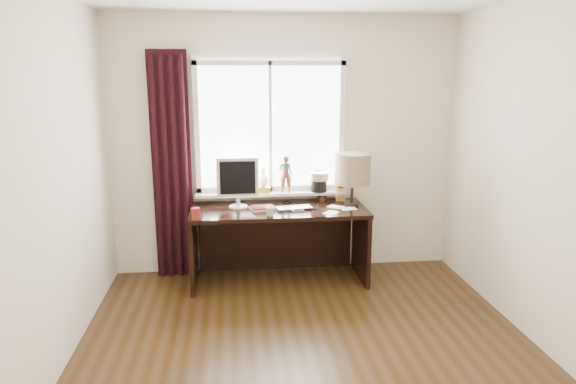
{
  "coord_description": "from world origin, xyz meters",
  "views": [
    {
      "loc": [
        -0.53,
        -3.16,
        2.04
      ],
      "look_at": [
        -0.05,
        1.25,
        1.0
      ],
      "focal_mm": 32.0,
      "sensor_mm": 36.0,
      "label": 1
    }
  ],
  "objects": [
    {
      "name": "loose_papers",
      "position": [
        0.47,
        1.52,
        0.75
      ],
      "size": [
        0.37,
        0.4,
        0.0
      ],
      "color": "white",
      "rests_on": "desk"
    },
    {
      "name": "mug",
      "position": [
        -0.2,
        1.38,
        0.8
      ],
      "size": [
        0.12,
        0.12,
        0.09
      ],
      "primitive_type": "imported",
      "rotation": [
        0.0,
        0.0,
        0.43
      ],
      "color": "white",
      "rests_on": "desk"
    },
    {
      "name": "laptop",
      "position": [
        0.05,
        1.57,
        0.76
      ],
      "size": [
        0.37,
        0.27,
        0.03
      ],
      "primitive_type": "imported",
      "rotation": [
        0.0,
        0.0,
        0.16
      ],
      "color": "silver",
      "rests_on": "desk"
    },
    {
      "name": "table_lamp",
      "position": [
        0.63,
        1.66,
        1.11
      ],
      "size": [
        0.35,
        0.35,
        0.52
      ],
      "color": "black",
      "rests_on": "desk"
    },
    {
      "name": "wall_right",
      "position": [
        1.75,
        0.0,
        1.3
      ],
      "size": [
        0.0,
        4.0,
        2.6
      ],
      "primitive_type": "cube",
      "rotation": [
        1.57,
        0.0,
        1.57
      ],
      "color": "beige",
      "rests_on": "ground"
    },
    {
      "name": "notebook_stack",
      "position": [
        -0.26,
        1.61,
        0.77
      ],
      "size": [
        0.26,
        0.22,
        0.03
      ],
      "color": "beige",
      "rests_on": "desk"
    },
    {
      "name": "floor",
      "position": [
        0.0,
        0.0,
        0.0
      ],
      "size": [
        3.5,
        4.0,
        0.0
      ],
      "primitive_type": "cube",
      "color": "#3D2815",
      "rests_on": "ground"
    },
    {
      "name": "desk_cables",
      "position": [
        0.16,
        1.65,
        0.75
      ],
      "size": [
        0.37,
        0.4,
        0.01
      ],
      "color": "black",
      "rests_on": "desk"
    },
    {
      "name": "desk",
      "position": [
        -0.1,
        1.73,
        0.51
      ],
      "size": [
        1.7,
        0.7,
        0.75
      ],
      "color": "black",
      "rests_on": "floor"
    },
    {
      "name": "icon_frame",
      "position": [
        0.56,
        1.85,
        0.81
      ],
      "size": [
        0.1,
        0.04,
        0.13
      ],
      "color": "gold",
      "rests_on": "desk"
    },
    {
      "name": "wall_front",
      "position": [
        0.0,
        -2.0,
        1.3
      ],
      "size": [
        3.5,
        0.0,
        2.6
      ],
      "primitive_type": "cube",
      "rotation": [
        1.57,
        0.0,
        0.0
      ],
      "color": "beige",
      "rests_on": "ground"
    },
    {
      "name": "window",
      "position": [
        -0.13,
        1.95,
        1.31
      ],
      "size": [
        1.52,
        0.22,
        1.4
      ],
      "color": "white",
      "rests_on": "ground"
    },
    {
      "name": "red_cup",
      "position": [
        -0.87,
        1.33,
        0.8
      ],
      "size": [
        0.08,
        0.08,
        0.11
      ],
      "primitive_type": "cylinder",
      "color": "maroon",
      "rests_on": "desk"
    },
    {
      "name": "wall_left",
      "position": [
        -1.75,
        0.0,
        1.3
      ],
      "size": [
        0.0,
        4.0,
        2.6
      ],
      "primitive_type": "cube",
      "rotation": [
        1.57,
        0.0,
        1.57
      ],
      "color": "beige",
      "rests_on": "ground"
    },
    {
      "name": "brush_holder",
      "position": [
        0.37,
        1.88,
        0.81
      ],
      "size": [
        0.09,
        0.09,
        0.25
      ],
      "color": "black",
      "rests_on": "desk"
    },
    {
      "name": "curtain",
      "position": [
        -1.13,
        1.91,
        1.12
      ],
      "size": [
        0.38,
        0.09,
        2.25
      ],
      "color": "black",
      "rests_on": "floor"
    },
    {
      "name": "wall_back",
      "position": [
        0.0,
        2.0,
        1.3
      ],
      "size": [
        3.5,
        0.0,
        2.6
      ],
      "primitive_type": "cube",
      "rotation": [
        1.57,
        0.0,
        0.0
      ],
      "color": "beige",
      "rests_on": "ground"
    },
    {
      "name": "monitor",
      "position": [
        -0.49,
        1.71,
        1.03
      ],
      "size": [
        0.4,
        0.18,
        0.49
      ],
      "color": "beige",
      "rests_on": "desk"
    }
  ]
}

